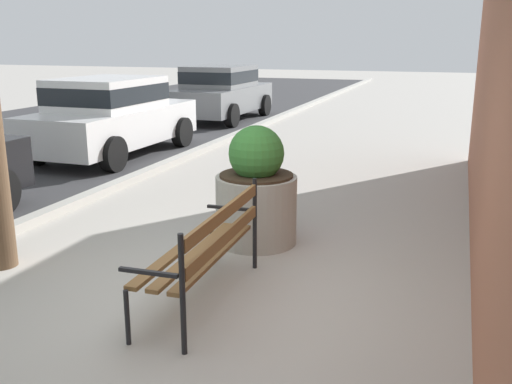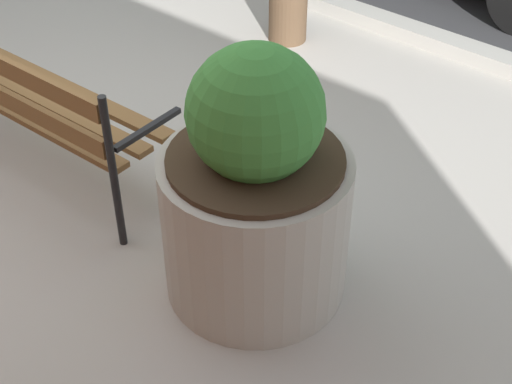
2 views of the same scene
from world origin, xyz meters
name	(u,v)px [view 2 (image 2 of 2)]	position (x,y,z in m)	size (l,w,h in m)	color
ground_plane	(50,156)	(0.00, 0.00, 0.00)	(80.00, 80.00, 0.00)	#ADA8A0
curb_stone	(318,0)	(0.00, 2.90, 0.06)	(60.00, 0.20, 0.12)	#B2AFA8
park_bench	(28,96)	(0.10, -0.12, 0.54)	(1.82, 0.59, 0.95)	brown
concrete_planter	(256,196)	(1.74, 0.00, 0.57)	(0.93, 0.93, 1.36)	#A8A399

